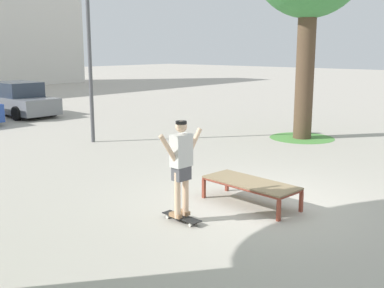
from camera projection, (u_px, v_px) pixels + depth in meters
The scene contains 7 objects.
ground_plane at pixel (260, 203), 9.30m from camera, with size 120.00×120.00×0.00m, color #B2AA9E.
skate_box at pixel (251, 184), 9.12m from camera, with size 0.92×1.96×0.46m.
skateboard at pixel (182, 217), 8.28m from camera, with size 0.24×0.81×0.09m.
skater at pixel (181, 162), 8.09m from camera, with size 1.00×0.30×1.69m.
grass_patch_near_right at pixel (302, 138), 16.00m from camera, with size 2.16×2.16×0.01m, color #519342.
car_grey at pixel (19, 100), 21.22m from camera, with size 1.96×4.22×1.50m.
light_post at pixel (88, 20), 14.57m from camera, with size 0.36×0.36×5.83m.
Camera 1 is at (-7.58, -4.83, 2.98)m, focal length 44.28 mm.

